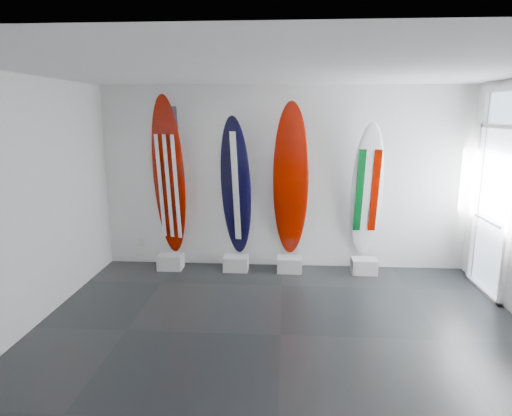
# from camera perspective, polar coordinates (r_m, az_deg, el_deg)

# --- Properties ---
(floor) EXTENTS (6.00, 6.00, 0.00)m
(floor) POSITION_cam_1_polar(r_m,az_deg,el_deg) (5.47, 3.14, -15.87)
(floor) COLOR black
(floor) RESTS_ON ground
(ceiling) EXTENTS (6.00, 6.00, 0.00)m
(ceiling) POSITION_cam_1_polar(r_m,az_deg,el_deg) (4.86, 3.56, 17.24)
(ceiling) COLOR white
(ceiling) RESTS_ON wall_back
(wall_back) EXTENTS (6.00, 0.00, 6.00)m
(wall_back) POSITION_cam_1_polar(r_m,az_deg,el_deg) (7.41, 3.50, 3.79)
(wall_back) COLOR white
(wall_back) RESTS_ON ground
(wall_front) EXTENTS (6.00, 0.00, 6.00)m
(wall_front) POSITION_cam_1_polar(r_m,az_deg,el_deg) (2.56, 2.86, -12.27)
(wall_front) COLOR white
(wall_front) RESTS_ON ground
(wall_left) EXTENTS (0.00, 5.00, 5.00)m
(wall_left) POSITION_cam_1_polar(r_m,az_deg,el_deg) (5.80, -27.80, 0.13)
(wall_left) COLOR white
(wall_left) RESTS_ON ground
(display_block_usa) EXTENTS (0.40, 0.30, 0.24)m
(display_block_usa) POSITION_cam_1_polar(r_m,az_deg,el_deg) (7.66, -10.82, -6.76)
(display_block_usa) COLOR silver
(display_block_usa) RESTS_ON floor
(surfboard_usa) EXTENTS (0.65, 0.46, 2.62)m
(surfboard_usa) POSITION_cam_1_polar(r_m,az_deg,el_deg) (7.43, -11.06, 3.96)
(surfboard_usa) COLOR #870C00
(surfboard_usa) RESTS_ON display_block_usa
(display_block_navy) EXTENTS (0.40, 0.30, 0.24)m
(display_block_navy) POSITION_cam_1_polar(r_m,az_deg,el_deg) (7.47, -2.58, -7.05)
(display_block_navy) COLOR silver
(display_block_navy) RESTS_ON floor
(surfboard_navy) EXTENTS (0.60, 0.48, 2.29)m
(surfboard_navy) POSITION_cam_1_polar(r_m,az_deg,el_deg) (7.26, -2.59, 2.67)
(surfboard_navy) COLOR black
(surfboard_navy) RESTS_ON display_block_navy
(display_block_swiss) EXTENTS (0.40, 0.30, 0.24)m
(display_block_swiss) POSITION_cam_1_polar(r_m,az_deg,el_deg) (7.43, 4.29, -7.18)
(display_block_swiss) COLOR silver
(display_block_swiss) RESTS_ON floor
(surfboard_swiss) EXTENTS (0.59, 0.43, 2.51)m
(surfboard_swiss) POSITION_cam_1_polar(r_m,az_deg,el_deg) (7.20, 4.45, 3.46)
(surfboard_swiss) COLOR #870C00
(surfboard_swiss) RESTS_ON display_block_swiss
(display_block_italy) EXTENTS (0.40, 0.30, 0.24)m
(display_block_italy) POSITION_cam_1_polar(r_m,az_deg,el_deg) (7.54, 13.60, -7.20)
(display_block_italy) COLOR silver
(display_block_italy) RESTS_ON floor
(surfboard_italy) EXTENTS (0.52, 0.47, 2.21)m
(surfboard_italy) POSITION_cam_1_polar(r_m,az_deg,el_deg) (7.34, 13.93, 2.07)
(surfboard_italy) COLOR white
(surfboard_italy) RESTS_ON display_block_italy
(wall_outlet) EXTENTS (0.09, 0.02, 0.13)m
(wall_outlet) POSITION_cam_1_polar(r_m,az_deg,el_deg) (8.03, -14.42, -4.33)
(wall_outlet) COLOR silver
(wall_outlet) RESTS_ON wall_back
(glass_door) EXTENTS (0.12, 1.16, 2.85)m
(glass_door) POSITION_cam_1_polar(r_m,az_deg,el_deg) (7.12, 28.10, 1.44)
(glass_door) COLOR white
(glass_door) RESTS_ON floor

